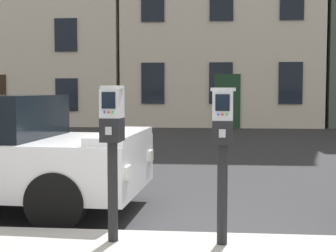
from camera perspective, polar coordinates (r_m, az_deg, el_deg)
ground_plane at (r=4.70m, az=-0.83°, el=-14.23°), size 160.00×160.00×0.00m
parking_meter_near_kerb at (r=4.40m, az=-6.40°, el=-0.98°), size 0.23×0.26×1.38m
parking_meter_twin_adjacent at (r=4.31m, az=6.28°, el=-1.25°), size 0.23×0.26×1.36m
townhouse_grey_stucco at (r=23.53m, az=-14.56°, el=11.92°), size 7.98×5.21×9.43m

